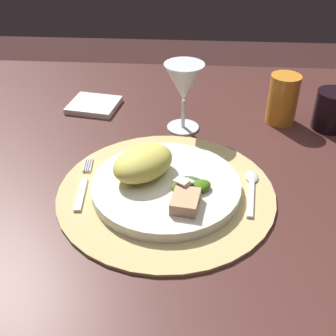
{
  "coord_description": "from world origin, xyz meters",
  "views": [
    {
      "loc": [
        0.01,
        -0.7,
        1.22
      ],
      "look_at": [
        -0.04,
        -0.06,
        0.77
      ],
      "focal_mm": 45.88,
      "sensor_mm": 36.0,
      "label": 1
    }
  ],
  "objects_px": {
    "spoon": "(251,186)",
    "wine_glass": "(184,84)",
    "dark_tumbler": "(332,110)",
    "napkin": "(94,105)",
    "fork": "(83,185)",
    "amber_tumbler": "(283,99)",
    "dinner_plate": "(166,187)",
    "dining_table": "(186,220)"
  },
  "relations": [
    {
      "from": "spoon",
      "to": "wine_glass",
      "type": "height_order",
      "value": "wine_glass"
    },
    {
      "from": "spoon",
      "to": "dark_tumbler",
      "type": "relative_size",
      "value": 1.55
    },
    {
      "from": "spoon",
      "to": "napkin",
      "type": "height_order",
      "value": "same"
    },
    {
      "from": "fork",
      "to": "spoon",
      "type": "relative_size",
      "value": 1.19
    },
    {
      "from": "napkin",
      "to": "wine_glass",
      "type": "relative_size",
      "value": 0.75
    },
    {
      "from": "fork",
      "to": "dark_tumbler",
      "type": "relative_size",
      "value": 1.85
    },
    {
      "from": "spoon",
      "to": "amber_tumbler",
      "type": "bearing_deg",
      "value": 71.46
    },
    {
      "from": "dinner_plate",
      "to": "dark_tumbler",
      "type": "distance_m",
      "value": 0.43
    },
    {
      "from": "napkin",
      "to": "dinner_plate",
      "type": "bearing_deg",
      "value": -58.55
    },
    {
      "from": "fork",
      "to": "napkin",
      "type": "height_order",
      "value": "napkin"
    },
    {
      "from": "dining_table",
      "to": "amber_tumbler",
      "type": "height_order",
      "value": "amber_tumbler"
    },
    {
      "from": "dining_table",
      "to": "spoon",
      "type": "bearing_deg",
      "value": -36.21
    },
    {
      "from": "wine_glass",
      "to": "dinner_plate",
      "type": "bearing_deg",
      "value": -94.94
    },
    {
      "from": "dining_table",
      "to": "dinner_plate",
      "type": "bearing_deg",
      "value": -108.36
    },
    {
      "from": "spoon",
      "to": "napkin",
      "type": "distance_m",
      "value": 0.45
    },
    {
      "from": "fork",
      "to": "wine_glass",
      "type": "xyz_separation_m",
      "value": [
        0.17,
        0.23,
        0.09
      ]
    },
    {
      "from": "spoon",
      "to": "dark_tumbler",
      "type": "bearing_deg",
      "value": 51.33
    },
    {
      "from": "napkin",
      "to": "dark_tumbler",
      "type": "height_order",
      "value": "dark_tumbler"
    },
    {
      "from": "dark_tumbler",
      "to": "fork",
      "type": "bearing_deg",
      "value": -152.27
    },
    {
      "from": "wine_glass",
      "to": "amber_tumbler",
      "type": "distance_m",
      "value": 0.23
    },
    {
      "from": "napkin",
      "to": "amber_tumbler",
      "type": "relative_size",
      "value": 1.01
    },
    {
      "from": "amber_tumbler",
      "to": "dark_tumbler",
      "type": "height_order",
      "value": "amber_tumbler"
    },
    {
      "from": "dinner_plate",
      "to": "fork",
      "type": "height_order",
      "value": "dinner_plate"
    },
    {
      "from": "fork",
      "to": "dinner_plate",
      "type": "bearing_deg",
      "value": -1.28
    },
    {
      "from": "dining_table",
      "to": "fork",
      "type": "xyz_separation_m",
      "value": [
        -0.18,
        -0.1,
        0.16
      ]
    },
    {
      "from": "napkin",
      "to": "spoon",
      "type": "bearing_deg",
      "value": -40.7
    },
    {
      "from": "wine_glass",
      "to": "amber_tumbler",
      "type": "xyz_separation_m",
      "value": [
        0.22,
        0.05,
        -0.05
      ]
    },
    {
      "from": "dining_table",
      "to": "dinner_plate",
      "type": "height_order",
      "value": "dinner_plate"
    },
    {
      "from": "spoon",
      "to": "wine_glass",
      "type": "distance_m",
      "value": 0.27
    },
    {
      "from": "dinner_plate",
      "to": "amber_tumbler",
      "type": "xyz_separation_m",
      "value": [
        0.24,
        0.28,
        0.04
      ]
    },
    {
      "from": "dinner_plate",
      "to": "fork",
      "type": "distance_m",
      "value": 0.15
    },
    {
      "from": "dinner_plate",
      "to": "amber_tumbler",
      "type": "bearing_deg",
      "value": 49.88
    },
    {
      "from": "spoon",
      "to": "napkin",
      "type": "xyz_separation_m",
      "value": [
        -0.34,
        0.3,
        -0.0
      ]
    },
    {
      "from": "amber_tumbler",
      "to": "dark_tumbler",
      "type": "bearing_deg",
      "value": -11.71
    },
    {
      "from": "wine_glass",
      "to": "dining_table",
      "type": "bearing_deg",
      "value": -83.3
    },
    {
      "from": "spoon",
      "to": "fork",
      "type": "bearing_deg",
      "value": -176.3
    },
    {
      "from": "amber_tumbler",
      "to": "dark_tumbler",
      "type": "xyz_separation_m",
      "value": [
        0.1,
        -0.02,
        -0.01
      ]
    },
    {
      "from": "wine_glass",
      "to": "dark_tumbler",
      "type": "bearing_deg",
      "value": 4.45
    },
    {
      "from": "dinner_plate",
      "to": "wine_glass",
      "type": "height_order",
      "value": "wine_glass"
    },
    {
      "from": "fork",
      "to": "dining_table",
      "type": "bearing_deg",
      "value": 29.43
    },
    {
      "from": "spoon",
      "to": "dark_tumbler",
      "type": "distance_m",
      "value": 0.3
    },
    {
      "from": "spoon",
      "to": "wine_glass",
      "type": "bearing_deg",
      "value": 121.46
    }
  ]
}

